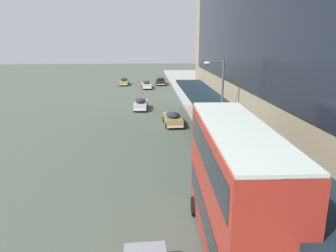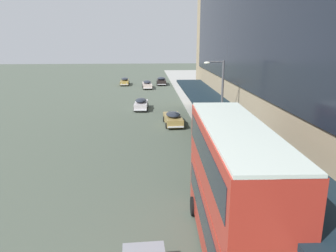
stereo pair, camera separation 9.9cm
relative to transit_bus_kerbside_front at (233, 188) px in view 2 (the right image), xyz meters
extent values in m
cube|color=#AB2C20|center=(0.00, 0.00, -1.47)|extent=(2.82, 9.74, 2.61)
cube|color=black|center=(0.00, 0.00, -1.16)|extent=(2.84, 8.97, 1.15)
cube|color=silver|center=(0.00, 0.00, -0.12)|extent=(2.72, 9.74, 0.12)
cube|color=#AB2C20|center=(0.00, 0.00, 1.24)|extent=(2.82, 9.74, 2.61)
cube|color=black|center=(0.00, 0.00, 1.55)|extent=(2.84, 8.97, 1.15)
cube|color=silver|center=(0.00, 0.00, 2.59)|extent=(2.72, 9.74, 0.12)
cube|color=black|center=(0.17, 4.87, 2.29)|extent=(1.25, 0.10, 0.36)
cylinder|color=black|center=(-1.13, 3.32, -2.62)|extent=(0.28, 1.01, 1.00)
cylinder|color=black|center=(1.36, 3.24, -2.62)|extent=(0.28, 1.01, 1.00)
sphere|color=silver|center=(-4.20, -0.38, -2.47)|extent=(0.18, 0.18, 0.18)
sphere|color=silver|center=(-3.27, -0.34, -2.47)|extent=(0.18, 0.18, 0.18)
cube|color=black|center=(-0.53, 54.89, -2.50)|extent=(1.89, 4.69, 0.81)
ellipsoid|color=#1E232D|center=(-0.53, 54.66, -1.82)|extent=(1.64, 2.59, 0.60)
cube|color=silver|center=(-0.48, 57.27, -2.75)|extent=(1.72, 0.15, 0.14)
cube|color=silver|center=(-0.57, 52.51, -2.75)|extent=(1.72, 0.15, 0.14)
sphere|color=silver|center=(-0.98, 57.25, -2.45)|extent=(0.18, 0.18, 0.18)
sphere|color=silver|center=(0.02, 57.23, -2.45)|extent=(0.18, 0.18, 0.18)
cylinder|color=black|center=(-1.40, 56.35, -2.80)|extent=(0.15, 0.64, 0.64)
cylinder|color=black|center=(0.41, 56.32, -2.80)|extent=(0.15, 0.64, 0.64)
cylinder|color=black|center=(-1.46, 53.47, -2.80)|extent=(0.15, 0.64, 0.64)
cylinder|color=black|center=(0.35, 53.43, -2.80)|extent=(0.15, 0.64, 0.64)
cube|color=olive|center=(-8.01, 54.99, -2.55)|extent=(1.73, 4.67, 0.70)
ellipsoid|color=#1E232D|center=(-8.02, 55.22, -1.94)|extent=(1.50, 2.58, 0.58)
cube|color=silver|center=(-7.97, 52.61, -2.75)|extent=(1.57, 0.15, 0.14)
cube|color=silver|center=(-8.05, 57.36, -2.75)|extent=(1.57, 0.15, 0.14)
sphere|color=silver|center=(-7.52, 52.65, -2.50)|extent=(0.18, 0.18, 0.18)
sphere|color=silver|center=(-8.42, 52.64, -2.50)|extent=(0.18, 0.18, 0.18)
cylinder|color=black|center=(-7.16, 53.56, -2.80)|extent=(0.15, 0.64, 0.64)
cylinder|color=black|center=(-8.81, 53.53, -2.80)|extent=(0.15, 0.64, 0.64)
cylinder|color=black|center=(-7.21, 56.44, -2.80)|extent=(0.15, 0.64, 0.64)
cylinder|color=black|center=(-8.86, 56.41, -2.80)|extent=(0.15, 0.64, 0.64)
cube|color=beige|center=(-3.46, 49.87, -2.52)|extent=(1.88, 4.78, 0.77)
ellipsoid|color=#1E232D|center=(-3.45, 49.63, -1.87)|extent=(1.58, 2.66, 0.58)
cube|color=silver|center=(-3.58, 52.27, -2.75)|extent=(1.56, 0.20, 0.14)
cube|color=silver|center=(-3.33, 47.47, -2.75)|extent=(1.56, 0.20, 0.14)
sphere|color=silver|center=(-4.03, 52.21, -2.47)|extent=(0.18, 0.18, 0.18)
sphere|color=silver|center=(-3.13, 52.26, -2.47)|extent=(0.18, 0.18, 0.18)
cylinder|color=black|center=(-4.35, 51.28, -2.80)|extent=(0.17, 0.65, 0.64)
cylinder|color=black|center=(-2.72, 51.37, -2.80)|extent=(0.17, 0.65, 0.64)
cylinder|color=black|center=(-4.20, 48.37, -2.80)|extent=(0.17, 0.65, 0.64)
cylinder|color=black|center=(-2.56, 48.46, -2.80)|extent=(0.17, 0.65, 0.64)
cube|color=olive|center=(-0.72, 22.26, -2.52)|extent=(1.92, 4.57, 0.77)
ellipsoid|color=#1E232D|center=(-0.71, 22.04, -1.90)|extent=(1.63, 2.54, 0.50)
cube|color=silver|center=(-0.82, 24.56, -2.75)|extent=(1.64, 0.19, 0.14)
cube|color=silver|center=(-0.61, 19.97, -2.75)|extent=(1.64, 0.19, 0.14)
sphere|color=silver|center=(-1.29, 24.51, -2.47)|extent=(0.18, 0.18, 0.18)
sphere|color=silver|center=(-0.34, 24.55, -2.47)|extent=(0.18, 0.18, 0.18)
cylinder|color=black|center=(-1.64, 23.62, -2.80)|extent=(0.17, 0.65, 0.64)
cylinder|color=black|center=(0.08, 23.70, -2.80)|extent=(0.17, 0.65, 0.64)
cylinder|color=black|center=(-1.52, 20.83, -2.80)|extent=(0.17, 0.65, 0.64)
cylinder|color=black|center=(0.21, 20.91, -2.80)|extent=(0.17, 0.65, 0.64)
cube|color=beige|center=(-4.29, 30.55, -2.51)|extent=(1.83, 4.26, 0.79)
ellipsoid|color=#1E232D|center=(-4.30, 30.34, -1.85)|extent=(1.55, 2.37, 0.59)
cube|color=silver|center=(-4.20, 32.69, -2.75)|extent=(1.57, 0.19, 0.14)
cube|color=silver|center=(-4.39, 28.41, -2.75)|extent=(1.57, 0.19, 0.14)
sphere|color=silver|center=(-4.65, 32.68, -2.46)|extent=(0.18, 0.18, 0.18)
sphere|color=silver|center=(-3.75, 32.64, -2.46)|extent=(0.18, 0.18, 0.18)
cylinder|color=black|center=(-5.06, 31.89, -2.80)|extent=(0.17, 0.65, 0.64)
cylinder|color=black|center=(-3.41, 31.81, -2.80)|extent=(0.17, 0.65, 0.64)
cylinder|color=black|center=(-5.17, 29.29, -2.80)|extent=(0.17, 0.65, 0.64)
cylinder|color=black|center=(-3.52, 29.22, -2.80)|extent=(0.17, 0.65, 0.64)
cylinder|color=#4C4C51|center=(2.03, 11.25, 0.75)|extent=(0.16, 0.16, 7.44)
cylinder|color=#4C4C51|center=(1.43, 11.25, 4.37)|extent=(1.20, 0.10, 0.10)
ellipsoid|color=silver|center=(0.83, 11.25, 4.29)|extent=(0.44, 0.28, 0.20)
cylinder|color=red|center=(2.46, 5.30, -2.70)|extent=(0.20, 0.20, 0.55)
sphere|color=red|center=(2.46, 5.30, -2.36)|extent=(0.18, 0.18, 0.18)
cylinder|color=red|center=(2.46, 5.45, -2.67)|extent=(0.08, 0.10, 0.08)
cylinder|color=red|center=(2.46, 5.15, -2.67)|extent=(0.08, 0.10, 0.08)
camera|label=1|loc=(-3.57, -12.19, 5.93)|focal=35.00mm
camera|label=2|loc=(-3.47, -12.20, 5.93)|focal=35.00mm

